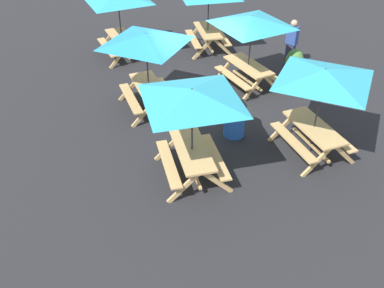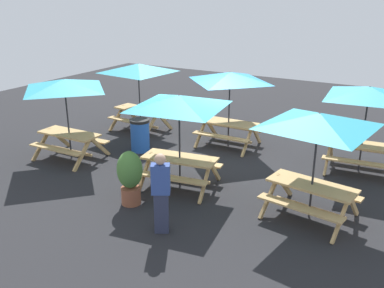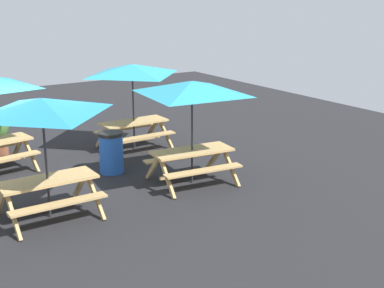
% 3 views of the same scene
% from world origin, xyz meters
% --- Properties ---
extents(ground_plane, '(25.77, 25.77, 0.00)m').
position_xyz_m(ground_plane, '(0.00, 0.00, 0.00)').
color(ground_plane, '#232326').
rests_on(ground_plane, ground).
extents(picnic_table_0, '(2.81, 2.81, 2.34)m').
position_xyz_m(picnic_table_0, '(-3.38, 1.42, 1.99)').
color(picnic_table_0, tan).
rests_on(picnic_table_0, ground).
extents(picnic_table_1, '(2.02, 2.02, 2.34)m').
position_xyz_m(picnic_table_1, '(-0.09, 1.53, 1.99)').
color(picnic_table_1, tan).
rests_on(picnic_table_1, ground).
extents(picnic_table_2, '(2.03, 2.03, 2.34)m').
position_xyz_m(picnic_table_2, '(-3.55, -1.70, 1.99)').
color(picnic_table_2, tan).
rests_on(picnic_table_2, ground).
extents(picnic_table_3, '(2.80, 2.80, 2.34)m').
position_xyz_m(picnic_table_3, '(3.34, -1.67, 1.99)').
color(picnic_table_3, tan).
rests_on(picnic_table_3, ground).
extents(picnic_table_4, '(2.82, 2.82, 2.34)m').
position_xyz_m(picnic_table_4, '(3.80, 1.45, 1.99)').
color(picnic_table_4, tan).
rests_on(picnic_table_4, ground).
extents(picnic_table_5, '(2.80, 2.80, 2.34)m').
position_xyz_m(picnic_table_5, '(0.16, -1.75, 1.99)').
color(picnic_table_5, tan).
rests_on(picnic_table_5, ground).
extents(trash_bin_blue, '(0.59, 0.59, 0.98)m').
position_xyz_m(trash_bin_blue, '(-2.18, -0.21, 0.49)').
color(trash_bin_blue, blue).
rests_on(trash_bin_blue, ground).
extents(potted_plant_0, '(0.57, 0.57, 1.26)m').
position_xyz_m(potted_plant_0, '(-0.32, -3.08, 0.69)').
color(potted_plant_0, '#935138').
rests_on(potted_plant_0, ground).
extents(person_standing, '(0.42, 0.37, 1.67)m').
position_xyz_m(person_standing, '(0.95, -3.73, 0.89)').
color(person_standing, '#2D334C').
rests_on(person_standing, ground).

